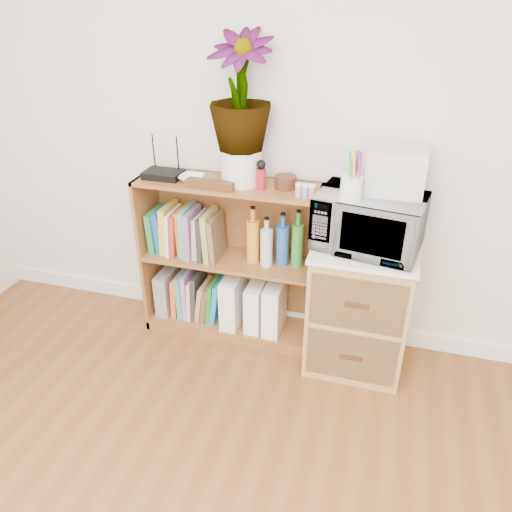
% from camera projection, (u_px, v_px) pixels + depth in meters
% --- Properties ---
extents(skirting_board, '(4.00, 0.02, 0.10)m').
position_uv_depth(skirting_board, '(292.00, 318.00, 3.08)').
color(skirting_board, white).
rests_on(skirting_board, ground).
extents(bookshelf, '(1.00, 0.30, 0.95)m').
position_uv_depth(bookshelf, '(230.00, 261.00, 2.85)').
color(bookshelf, brown).
rests_on(bookshelf, ground).
extents(wicker_unit, '(0.50, 0.45, 0.70)m').
position_uv_depth(wicker_unit, '(359.00, 308.00, 2.66)').
color(wicker_unit, '#9E7542').
rests_on(wicker_unit, ground).
extents(microwave, '(0.55, 0.42, 0.28)m').
position_uv_depth(microwave, '(369.00, 222.00, 2.41)').
color(microwave, white).
rests_on(microwave, wicker_unit).
extents(pen_cup, '(0.10, 0.10, 0.11)m').
position_uv_depth(pen_cup, '(351.00, 188.00, 2.26)').
color(pen_cup, white).
rests_on(pen_cup, microwave).
extents(small_appliance, '(0.27, 0.22, 0.21)m').
position_uv_depth(small_appliance, '(396.00, 170.00, 2.33)').
color(small_appliance, silver).
rests_on(small_appliance, microwave).
extents(router, '(0.20, 0.14, 0.04)m').
position_uv_depth(router, '(163.00, 174.00, 2.68)').
color(router, black).
rests_on(router, bookshelf).
extents(white_bowl, '(0.13, 0.13, 0.03)m').
position_uv_depth(white_bowl, '(192.00, 178.00, 2.63)').
color(white_bowl, white).
rests_on(white_bowl, bookshelf).
extents(plant_pot, '(0.21, 0.21, 0.18)m').
position_uv_depth(plant_pot, '(241.00, 166.00, 2.57)').
color(plant_pot, silver).
rests_on(plant_pot, bookshelf).
extents(potted_plant, '(0.32, 0.32, 0.56)m').
position_uv_depth(potted_plant, '(240.00, 92.00, 2.40)').
color(potted_plant, '#30692A').
rests_on(potted_plant, plant_pot).
extents(trinket_box, '(0.26, 0.06, 0.04)m').
position_uv_depth(trinket_box, '(210.00, 184.00, 2.54)').
color(trinket_box, '#371D0F').
rests_on(trinket_box, bookshelf).
extents(kokeshi_doll, '(0.05, 0.05, 0.11)m').
position_uv_depth(kokeshi_doll, '(261.00, 179.00, 2.51)').
color(kokeshi_doll, maroon).
rests_on(kokeshi_doll, bookshelf).
extents(wooden_bowl, '(0.11, 0.11, 0.06)m').
position_uv_depth(wooden_bowl, '(286.00, 182.00, 2.54)').
color(wooden_bowl, '#3D1F10').
rests_on(wooden_bowl, bookshelf).
extents(paint_jars, '(0.10, 0.04, 0.05)m').
position_uv_depth(paint_jars, '(305.00, 193.00, 2.43)').
color(paint_jars, pink).
rests_on(paint_jars, bookshelf).
extents(file_box, '(0.08, 0.21, 0.27)m').
position_uv_depth(file_box, '(167.00, 291.00, 3.08)').
color(file_box, gray).
rests_on(file_box, bookshelf).
extents(magazine_holder_left, '(0.10, 0.25, 0.31)m').
position_uv_depth(magazine_holder_left, '(233.00, 299.00, 2.95)').
color(magazine_holder_left, white).
rests_on(magazine_holder_left, bookshelf).
extents(magazine_holder_mid, '(0.09, 0.23, 0.29)m').
position_uv_depth(magazine_holder_mid, '(256.00, 305.00, 2.92)').
color(magazine_holder_mid, white).
rests_on(magazine_holder_mid, bookshelf).
extents(magazine_holder_right, '(0.10, 0.24, 0.30)m').
position_uv_depth(magazine_holder_right, '(274.00, 307.00, 2.89)').
color(magazine_holder_right, white).
rests_on(magazine_holder_right, bookshelf).
extents(cookbooks, '(0.42, 0.20, 0.28)m').
position_uv_depth(cookbooks, '(186.00, 231.00, 2.83)').
color(cookbooks, '#1F763D').
rests_on(cookbooks, bookshelf).
extents(liquor_bottles, '(0.31, 0.07, 0.32)m').
position_uv_depth(liquor_bottles, '(274.00, 240.00, 2.70)').
color(liquor_bottles, orange).
rests_on(liquor_bottles, bookshelf).
extents(lower_books, '(0.31, 0.19, 0.30)m').
position_uv_depth(lower_books, '(198.00, 296.00, 3.03)').
color(lower_books, '#E65228').
rests_on(lower_books, bookshelf).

